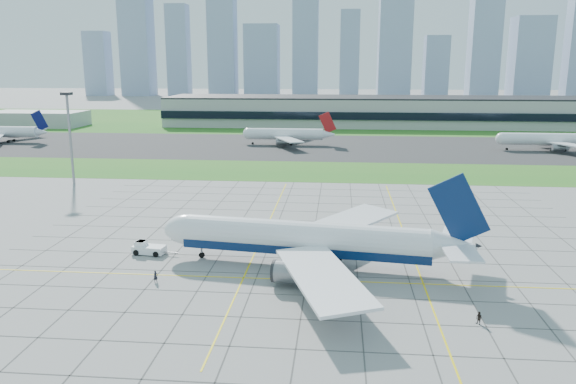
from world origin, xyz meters
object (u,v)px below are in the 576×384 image
Objects in this scene: crew_far at (479,318)px; distant_jet_0 at (6,132)px; crew_near at (156,277)px; distant_jet_2 at (556,139)px; light_mast at (69,127)px; distant_jet_1 at (287,134)px; pushback_tug at (148,248)px; airliner at (307,240)px.

distant_jet_0 is at bearing -176.30° from crew_far.
distant_jet_2 is (112.48, 147.19, 3.56)m from crew_near.
distant_jet_1 is at bearing 57.96° from light_mast.
airliner is at bearing 0.47° from pushback_tug.
crew_far is 170.87m from distant_jet_2.
distant_jet_2 is (228.83, -4.39, 0.00)m from distant_jet_0.
light_mast is 93.17m from airliner.
pushback_tug reaches higher than crew_far.
airliner reaches higher than distant_jet_1.
light_mast is at bearing 146.68° from airliner.
airliner reaches higher than crew_near.
light_mast is at bearing 133.49° from pushback_tug.
distant_jet_2 is at bearing 64.78° from airliner.
distant_jet_1 is at bearing 152.32° from crew_far.
airliner reaches higher than pushback_tug.
airliner is 164.49m from distant_jet_2.
distant_jet_2 is (66.09, 157.53, 3.62)m from crew_far.
distant_jet_2 is at bearing 56.42° from pushback_tug.
distant_jet_2 is (118.18, 134.30, 3.46)m from pushback_tug.
airliner is at bearing -83.37° from distant_jet_1.
distant_jet_0 and distant_jet_2 have the same top height.
distant_jet_0 is (-162.74, 161.92, 3.61)m from crew_far.
distant_jet_1 is at bearing 42.63° from crew_near.
pushback_tug is 0.20× the size of distant_jet_1.
distant_jet_2 reaches higher than pushback_tug.
distant_jet_2 is at bearing 115.80° from crew_far.
distant_jet_1 is (-40.35, 164.72, 3.61)m from crew_far.
crew_near is 0.04× the size of distant_jet_0.
distant_jet_0 is (-110.64, 138.69, 3.45)m from pushback_tug.
crew_far is at bearing -112.76° from distant_jet_2.
light_mast is at bearing -122.04° from distant_jet_1.
crew_far is at bearing -32.03° from airliner.
light_mast is 13.83× the size of crew_near.
pushback_tug is (-28.61, 3.66, -3.61)m from airliner.
distant_jet_2 is at bearing -1.10° from distant_jet_0.
crew_near is at bearing -56.25° from light_mast.
crew_far is at bearing -16.27° from pushback_tug.
crew_near is (5.70, -12.89, -0.11)m from pushback_tug.
distant_jet_2 is (89.58, 137.96, -0.15)m from airliner.
crew_far is at bearing -40.77° from light_mast.
distant_jet_1 is at bearing 104.40° from airliner.
crew_near is at bearing -52.49° from distant_jet_0.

